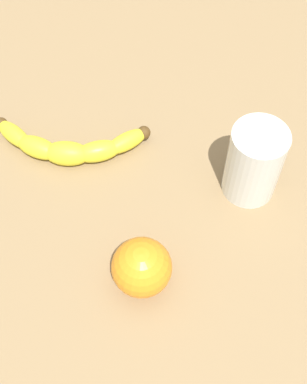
% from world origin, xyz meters
% --- Properties ---
extents(wooden_tabletop, '(1.20, 1.20, 0.03)m').
position_xyz_m(wooden_tabletop, '(0.00, 0.00, 0.01)').
color(wooden_tabletop, olive).
rests_on(wooden_tabletop, ground).
extents(banana, '(0.23, 0.11, 0.04)m').
position_xyz_m(banana, '(-0.13, 0.17, 0.05)').
color(banana, yellow).
rests_on(banana, wooden_tabletop).
extents(smoothie_glass, '(0.07, 0.07, 0.12)m').
position_xyz_m(smoothie_glass, '(0.11, 0.07, 0.08)').
color(smoothie_glass, silver).
rests_on(smoothie_glass, wooden_tabletop).
extents(orange_fruit, '(0.07, 0.07, 0.07)m').
position_xyz_m(orange_fruit, '(-0.06, -0.04, 0.07)').
color(orange_fruit, orange).
rests_on(orange_fruit, wooden_tabletop).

